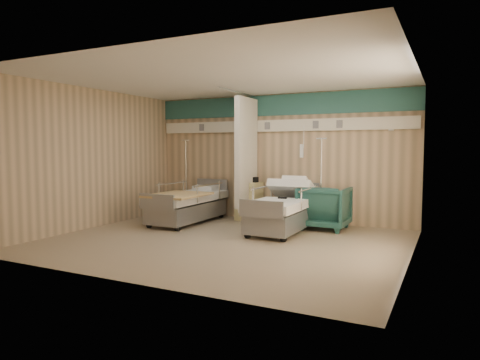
% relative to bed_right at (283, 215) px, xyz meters
% --- Properties ---
extents(ground, '(6.00, 5.00, 0.00)m').
position_rel_bed_right_xyz_m(ground, '(-0.60, -1.30, -0.32)').
color(ground, gray).
rests_on(ground, ground).
extents(room_walls, '(6.04, 5.04, 2.82)m').
position_rel_bed_right_xyz_m(room_walls, '(-0.63, -1.05, 1.55)').
color(room_walls, tan).
rests_on(room_walls, ground).
extents(bed_right, '(1.00, 2.16, 0.63)m').
position_rel_bed_right_xyz_m(bed_right, '(0.00, 0.00, 0.00)').
color(bed_right, silver).
rests_on(bed_right, ground).
extents(bed_left, '(1.00, 2.16, 0.63)m').
position_rel_bed_right_xyz_m(bed_left, '(-2.20, 0.00, 0.00)').
color(bed_left, silver).
rests_on(bed_left, ground).
extents(bedside_cabinet, '(0.50, 0.48, 0.85)m').
position_rel_bed_right_xyz_m(bedside_cabinet, '(-1.15, 0.90, 0.11)').
color(bedside_cabinet, '#D2C683').
rests_on(bedside_cabinet, ground).
extents(visitor_armchair, '(0.93, 0.95, 0.86)m').
position_rel_bed_right_xyz_m(visitor_armchair, '(0.65, 0.60, 0.11)').
color(visitor_armchair, '#1C4640').
rests_on(visitor_armchair, ground).
extents(waffle_blanket, '(0.61, 0.54, 0.07)m').
position_rel_bed_right_xyz_m(waffle_blanket, '(0.66, 0.56, 0.58)').
color(waffle_blanket, silver).
rests_on(waffle_blanket, visitor_armchair).
extents(iv_stand_right, '(0.32, 0.32, 1.81)m').
position_rel_bed_right_xyz_m(iv_stand_right, '(0.51, 0.81, 0.06)').
color(iv_stand_right, silver).
rests_on(iv_stand_right, ground).
extents(iv_stand_left, '(0.32, 0.32, 1.81)m').
position_rel_bed_right_xyz_m(iv_stand_left, '(-2.81, 0.87, 0.05)').
color(iv_stand_left, silver).
rests_on(iv_stand_left, ground).
extents(call_remote, '(0.17, 0.08, 0.04)m').
position_rel_bed_right_xyz_m(call_remote, '(-0.04, 0.05, 0.33)').
color(call_remote, black).
rests_on(call_remote, bed_right).
extents(tan_blanket, '(1.01, 1.26, 0.04)m').
position_rel_bed_right_xyz_m(tan_blanket, '(-2.12, -0.46, 0.34)').
color(tan_blanket, tan).
rests_on(tan_blanket, bed_left).
extents(toiletry_bag, '(0.23, 0.17, 0.12)m').
position_rel_bed_right_xyz_m(toiletry_bag, '(-1.07, 0.93, 0.59)').
color(toiletry_bag, black).
rests_on(toiletry_bag, bedside_cabinet).
extents(white_cup, '(0.11, 0.11, 0.13)m').
position_rel_bed_right_xyz_m(white_cup, '(-1.27, 0.98, 0.60)').
color(white_cup, white).
rests_on(white_cup, bedside_cabinet).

